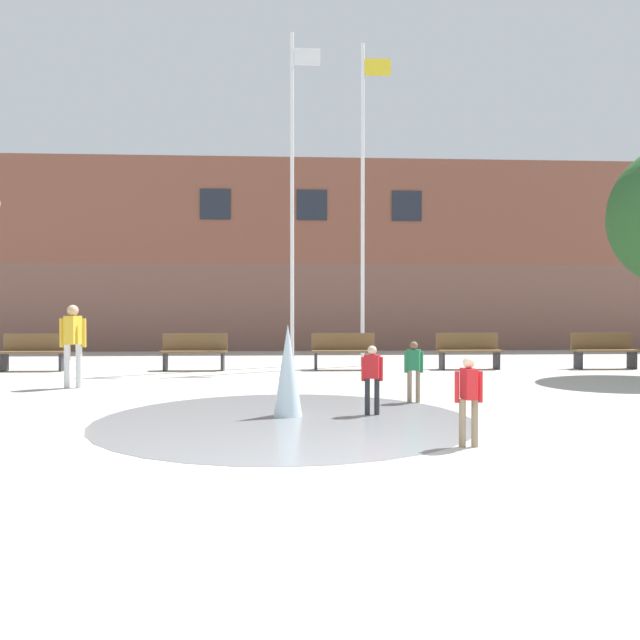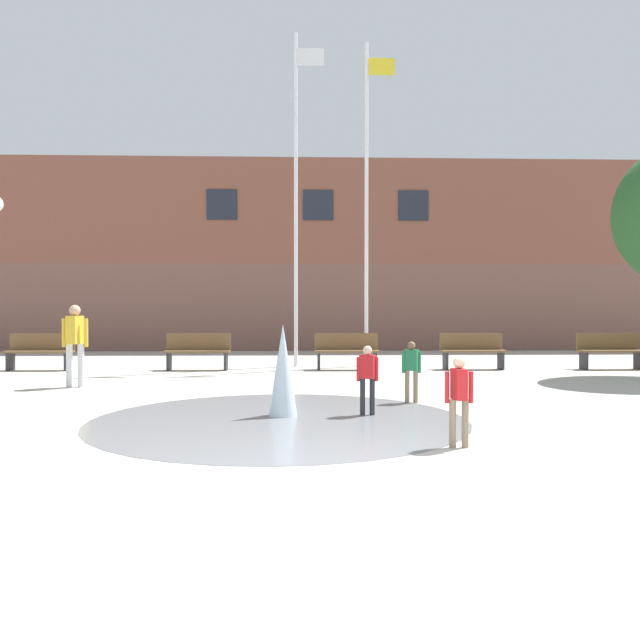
# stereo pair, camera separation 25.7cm
# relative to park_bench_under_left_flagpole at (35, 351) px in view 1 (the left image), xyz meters

# --- Properties ---
(ground_plane) EXTENTS (100.00, 100.00, 0.00)m
(ground_plane) POSITION_rel_park_bench_under_left_flagpole_xyz_m (7.11, -10.43, -0.48)
(ground_plane) COLOR #B2ADA3
(library_building) EXTENTS (36.00, 6.05, 7.09)m
(library_building) POSITION_rel_park_bench_under_left_flagpole_xyz_m (7.11, 10.17, 3.06)
(library_building) COLOR brown
(library_building) RESTS_ON ground
(splash_fountain) EXTENTS (5.10, 5.10, 1.29)m
(splash_fountain) POSITION_rel_park_bench_under_left_flagpole_xyz_m (6.18, -7.04, -0.15)
(splash_fountain) COLOR gray
(splash_fountain) RESTS_ON ground
(park_bench_under_left_flagpole) EXTENTS (1.60, 0.44, 0.91)m
(park_bench_under_left_flagpole) POSITION_rel_park_bench_under_left_flagpole_xyz_m (0.00, 0.00, 0.00)
(park_bench_under_left_flagpole) COLOR #28282D
(park_bench_under_left_flagpole) RESTS_ON ground
(park_bench_center) EXTENTS (1.60, 0.44, 0.91)m
(park_bench_center) POSITION_rel_park_bench_under_left_flagpole_xyz_m (3.90, -0.07, 0.00)
(park_bench_center) COLOR #28282D
(park_bench_center) RESTS_ON ground
(park_bench_under_right_flagpole) EXTENTS (1.60, 0.44, 0.91)m
(park_bench_under_right_flagpole) POSITION_rel_park_bench_under_left_flagpole_xyz_m (7.61, -0.11, 0.00)
(park_bench_under_right_flagpole) COLOR #28282D
(park_bench_under_right_flagpole) RESTS_ON ground
(park_bench_near_trashcan) EXTENTS (1.60, 0.44, 0.91)m
(park_bench_near_trashcan) POSITION_rel_park_bench_under_left_flagpole_xyz_m (10.78, -0.12, 0.00)
(park_bench_near_trashcan) COLOR #28282D
(park_bench_near_trashcan) RESTS_ON ground
(park_bench_far_right) EXTENTS (1.60, 0.44, 0.91)m
(park_bench_far_right) POSITION_rel_park_bench_under_left_flagpole_xyz_m (14.25, -0.21, 0.00)
(park_bench_far_right) COLOR #28282D
(park_bench_far_right) RESTS_ON ground
(child_with_pink_shirt) EXTENTS (0.31, 0.20, 0.99)m
(child_with_pink_shirt) POSITION_rel_park_bench_under_left_flagpole_xyz_m (7.39, -6.87, 0.10)
(child_with_pink_shirt) COLOR #28282D
(child_with_pink_shirt) RESTS_ON ground
(child_in_fountain) EXTENTS (0.31, 0.22, 0.99)m
(child_in_fountain) POSITION_rel_park_bench_under_left_flagpole_xyz_m (8.15, -8.98, 0.10)
(child_in_fountain) COLOR #89755B
(child_in_fountain) RESTS_ON ground
(adult_near_bench) EXTENTS (0.50, 0.37, 1.59)m
(adult_near_bench) POSITION_rel_park_bench_under_left_flagpole_xyz_m (2.10, -3.49, 0.45)
(adult_near_bench) COLOR silver
(adult_near_bench) RESTS_ON ground
(child_running) EXTENTS (0.31, 0.21, 0.99)m
(child_running) POSITION_rel_park_bench_under_left_flagpole_xyz_m (8.22, -5.72, 0.10)
(child_running) COLOR #89755B
(child_running) RESTS_ON ground
(flagpole_left) EXTENTS (0.80, 0.10, 8.81)m
(flagpole_left) POSITION_rel_park_bench_under_left_flagpole_xyz_m (6.36, 0.91, 4.18)
(flagpole_left) COLOR silver
(flagpole_left) RESTS_ON ground
(flagpole_right) EXTENTS (0.80, 0.10, 8.58)m
(flagpole_right) POSITION_rel_park_bench_under_left_flagpole_xyz_m (8.24, 0.91, 4.06)
(flagpole_right) COLOR silver
(flagpole_right) RESTS_ON ground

